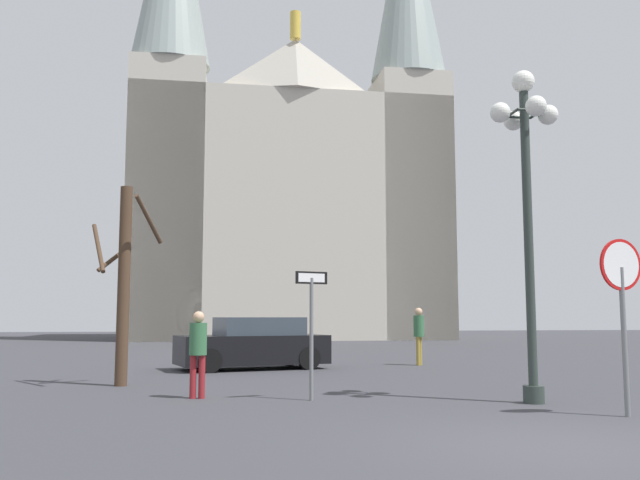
{
  "coord_description": "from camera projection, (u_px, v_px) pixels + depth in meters",
  "views": [
    {
      "loc": [
        -3.93,
        -7.46,
        1.49
      ],
      "look_at": [
        0.24,
        19.84,
        4.56
      ],
      "focal_mm": 38.38,
      "sensor_mm": 36.0,
      "label": 1
    }
  ],
  "objects": [
    {
      "name": "one_way_arrow_sign",
      "position": [
        311.0,
        319.0,
        12.28
      ],
      "size": [
        0.61,
        0.23,
        2.29
      ],
      "color": "slate",
      "rests_on": "ground"
    },
    {
      "name": "bare_tree",
      "position": [
        123.0,
        280.0,
        14.85
      ],
      "size": [
        1.56,
        1.38,
        4.33
      ],
      "color": "#473323",
      "rests_on": "ground"
    },
    {
      "name": "cathedral",
      "position": [
        287.0,
        189.0,
        46.89
      ],
      "size": [
        20.8,
        13.17,
        32.3
      ],
      "color": "#BCB5A5",
      "rests_on": "ground"
    },
    {
      "name": "street_lamp",
      "position": [
        526.0,
        174.0,
        12.15
      ],
      "size": [
        1.27,
        1.27,
        5.9
      ],
      "color": "#2D3833",
      "rests_on": "ground"
    },
    {
      "name": "pedestrian_walking",
      "position": [
        419.0,
        330.0,
        20.85
      ],
      "size": [
        0.32,
        0.32,
        1.74
      ],
      "color": "olive",
      "rests_on": "ground"
    },
    {
      "name": "pedestrian_standing",
      "position": [
        198.0,
        346.0,
        12.49
      ],
      "size": [
        0.32,
        0.32,
        1.58
      ],
      "color": "maroon",
      "rests_on": "ground"
    },
    {
      "name": "ground_plane",
      "position": [
        563.0,
        448.0,
        7.76
      ],
      "size": [
        120.0,
        120.0,
        0.0
      ],
      "primitive_type": "plane",
      "color": "#38383D"
    },
    {
      "name": "stop_sign",
      "position": [
        622.0,
        291.0,
        10.35
      ],
      "size": [
        0.78,
        0.22,
        2.66
      ],
      "color": "slate",
      "rests_on": "ground"
    },
    {
      "name": "parked_car_near_black",
      "position": [
        254.0,
        344.0,
        19.33
      ],
      "size": [
        4.45,
        2.73,
        1.45
      ],
      "color": "black",
      "rests_on": "ground"
    }
  ]
}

